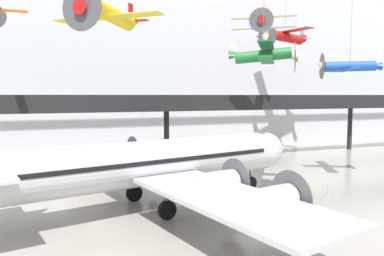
% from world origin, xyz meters
% --- Properties ---
extents(ground_plane, '(260.00, 260.00, 0.00)m').
position_xyz_m(ground_plane, '(0.00, 0.00, 0.00)').
color(ground_plane, gray).
extents(hangar_back_wall, '(140.00, 3.00, 28.21)m').
position_xyz_m(hangar_back_wall, '(0.00, 31.70, 14.10)').
color(hangar_back_wall, silver).
rests_on(hangar_back_wall, ground).
extents(mezzanine_walkway, '(110.00, 3.20, 8.56)m').
position_xyz_m(mezzanine_walkway, '(0.00, 20.63, 6.95)').
color(mezzanine_walkway, black).
rests_on(mezzanine_walkway, ground).
extents(airliner_silver_main, '(27.78, 32.04, 9.82)m').
position_xyz_m(airliner_silver_main, '(-7.71, 2.43, 3.46)').
color(airliner_silver_main, silver).
rests_on(airliner_silver_main, ground).
extents(suspended_plane_cream_biplane, '(6.49, 6.06, 7.87)m').
position_xyz_m(suspended_plane_cream_biplane, '(9.00, 13.32, 16.55)').
color(suspended_plane_cream_biplane, beige).
extents(suspended_plane_yellow_lowwing, '(8.44, 8.33, 9.75)m').
position_xyz_m(suspended_plane_yellow_lowwing, '(-9.12, 8.36, 15.33)').
color(suspended_plane_yellow_lowwing, yellow).
extents(suspended_plane_green_biplane, '(6.17, 6.69, 12.43)m').
position_xyz_m(suspended_plane_green_biplane, '(3.65, 4.65, 12.03)').
color(suspended_plane_green_biplane, '#1E6B33').
extents(suspended_plane_blue_trainer, '(6.24, 7.00, 12.72)m').
position_xyz_m(suspended_plane_blue_trainer, '(14.21, 5.47, 11.38)').
color(suspended_plane_blue_trainer, '#1E4CAD').
extents(suspended_plane_red_highwing, '(8.28, 10.01, 8.13)m').
position_xyz_m(suspended_plane_red_highwing, '(18.59, 22.73, 17.03)').
color(suspended_plane_red_highwing, red).
extents(stanchion_barrier, '(0.36, 0.36, 1.08)m').
position_xyz_m(stanchion_barrier, '(7.48, 0.44, 0.33)').
color(stanchion_barrier, '#B2B5BA').
rests_on(stanchion_barrier, ground).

